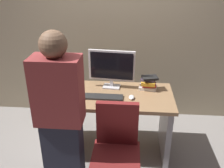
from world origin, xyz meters
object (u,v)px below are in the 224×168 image
object	(u,v)px
desk	(112,113)
mouse	(132,97)
person_at_desk	(61,122)
cup_near_keyboard	(76,95)
office_chair	(116,157)
cup_by_monitor	(73,83)
book_stack	(148,83)
monitor	(112,67)
keyboard	(103,97)

from	to	relation	value
desk	mouse	xyz separation A→B (m)	(0.22, -0.09, 0.26)
person_at_desk	cup_near_keyboard	size ratio (longest dim) A/B	16.94
office_chair	cup_by_monitor	xyz separation A→B (m)	(-0.58, 0.83, 0.38)
book_stack	monitor	bearing A→B (deg)	177.83
keyboard	mouse	bearing A→B (deg)	1.46
person_at_desk	monitor	distance (m)	1.00
mouse	cup_by_monitor	bearing A→B (deg)	159.77
keyboard	cup_by_monitor	size ratio (longest dim) A/B	4.64
mouse	office_chair	bearing A→B (deg)	-102.56
desk	monitor	distance (m)	0.53
desk	book_stack	bearing A→B (deg)	22.42
cup_near_keyboard	desk	bearing A→B (deg)	22.28
person_at_desk	book_stack	size ratio (longest dim) A/B	7.34
keyboard	cup_near_keyboard	size ratio (longest dim) A/B	4.44
book_stack	person_at_desk	bearing A→B (deg)	-131.66
cup_near_keyboard	book_stack	xyz separation A→B (m)	(0.79, 0.33, 0.03)
cup_near_keyboard	book_stack	bearing A→B (deg)	22.35
desk	cup_near_keyboard	xyz separation A→B (m)	(-0.38, -0.16, 0.29)
desk	cup_near_keyboard	bearing A→B (deg)	-157.72
person_at_desk	cup_by_monitor	size ratio (longest dim) A/B	17.68
desk	cup_by_monitor	distance (m)	0.59
person_at_desk	cup_near_keyboard	world-z (taller)	person_at_desk
keyboard	office_chair	bearing A→B (deg)	-71.53
cup_near_keyboard	cup_by_monitor	xyz separation A→B (m)	(-0.10, 0.33, -0.00)
mouse	cup_near_keyboard	size ratio (longest dim) A/B	1.03
office_chair	cup_near_keyboard	world-z (taller)	office_chair
person_at_desk	monitor	size ratio (longest dim) A/B	3.03
person_at_desk	cup_by_monitor	bearing A→B (deg)	96.36
desk	mouse	distance (m)	0.35
office_chair	monitor	distance (m)	1.03
cup_by_monitor	cup_near_keyboard	bearing A→B (deg)	-72.52
monitor	book_stack	xyz separation A→B (m)	(0.43, -0.02, -0.18)
person_at_desk	mouse	bearing A→B (deg)	46.55
book_stack	mouse	bearing A→B (deg)	-126.71
monitor	desk	bearing A→B (deg)	-82.47
person_at_desk	office_chair	bearing A→B (deg)	8.21
desk	mouse	size ratio (longest dim) A/B	13.68
person_at_desk	cup_by_monitor	xyz separation A→B (m)	(-0.10, 0.90, -0.04)
keyboard	book_stack	size ratio (longest dim) A/B	1.93
mouse	monitor	bearing A→B (deg)	131.49
desk	cup_near_keyboard	world-z (taller)	cup_near_keyboard
desk	office_chair	bearing A→B (deg)	-82.20
cup_by_monitor	mouse	bearing A→B (deg)	-20.23
person_at_desk	mouse	world-z (taller)	person_at_desk
cup_near_keyboard	person_at_desk	bearing A→B (deg)	-90.35
monitor	mouse	distance (m)	0.44
desk	monitor	size ratio (longest dim) A/B	2.53
person_at_desk	cup_near_keyboard	bearing A→B (deg)	89.65
mouse	keyboard	bearing A→B (deg)	-179.17
monitor	mouse	size ratio (longest dim) A/B	5.40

